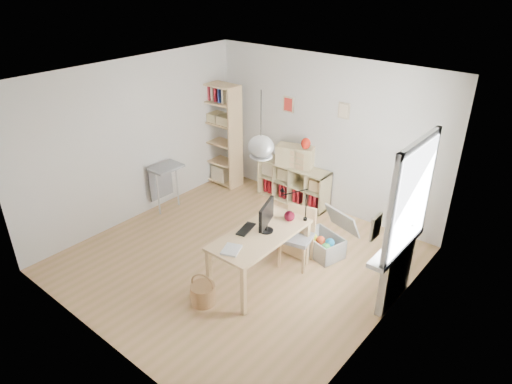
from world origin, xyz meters
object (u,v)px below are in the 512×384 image
Objects in this scene: desk at (260,239)px; cube_shelf at (293,185)px; chair at (298,233)px; monitor at (266,216)px; drawer_chest at (295,156)px; storage_chest at (326,241)px; tall_bookshelf at (220,131)px.

desk reaches higher than cube_shelf.
monitor is at bearing -117.81° from chair.
chair is 1.33× the size of drawer_chest.
drawer_chest is (-1.01, 2.09, -0.08)m from monitor.
desk is 0.35m from monitor.
storage_chest is 1.34m from monitor.
desk is 1.27m from storage_chest.
storage_chest is at bearing -15.45° from tall_bookshelf.
storage_chest is at bearing 71.96° from desk.
cube_shelf reaches higher than storage_chest.
tall_bookshelf reaches higher than drawer_chest.
drawer_chest is at bearing 157.93° from storage_chest.
drawer_chest reaches higher than desk.
tall_bookshelf is at bearing 170.05° from drawer_chest.
tall_bookshelf is 2.38× the size of storage_chest.
tall_bookshelf reaches higher than chair.
cube_shelf is at bearing 114.61° from desk.
chair reaches higher than storage_chest.
desk is 3.27m from tall_bookshelf.
storage_chest is (1.39, -1.10, -0.08)m from cube_shelf.
chair reaches higher than desk.
cube_shelf is (-1.02, 2.23, -0.36)m from desk.
desk is at bearing -84.28° from drawer_chest.
monitor is (-0.35, -1.04, 0.78)m from storage_chest.
monitor reaches higher than chair.
cube_shelf is at bearing 96.70° from monitor.
storage_chest is 1.28× the size of drawer_chest.
cube_shelf is at bearing 157.64° from storage_chest.
tall_bookshelf is 3.19m from storage_chest.
tall_bookshelf is at bearing -179.53° from storage_chest.
drawer_chest is (-1.35, 1.06, 0.69)m from storage_chest.
drawer_chest reaches higher than cube_shelf.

